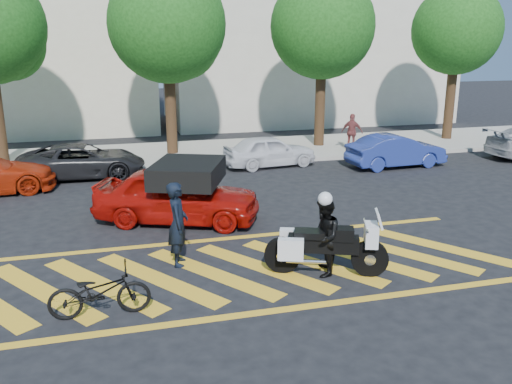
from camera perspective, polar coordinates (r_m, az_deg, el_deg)
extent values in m
plane|color=black|center=(11.53, -1.70, -8.20)|extent=(90.00, 90.00, 0.00)
cube|color=#9E998E|center=(22.85, -8.76, 3.95)|extent=(60.00, 5.00, 0.15)
cube|color=gold|center=(11.37, -21.49, -9.72)|extent=(2.43, 3.21, 0.01)
cube|color=gold|center=(11.27, -15.87, -9.39)|extent=(2.43, 3.21, 0.01)
cube|color=gold|center=(11.29, -10.23, -8.98)|extent=(2.43, 3.21, 0.01)
cube|color=gold|center=(11.41, -4.66, -8.48)|extent=(2.43, 3.21, 0.01)
cube|color=gold|center=(11.64, 0.71, -7.93)|extent=(2.43, 3.21, 0.01)
cube|color=gold|center=(11.96, 5.83, -7.33)|extent=(2.43, 3.21, 0.01)
cube|color=gold|center=(12.38, 10.63, -6.72)|extent=(2.43, 3.21, 0.01)
cube|color=gold|center=(12.87, 15.08, -6.12)|extent=(2.43, 3.21, 0.01)
cube|color=gold|center=(13.44, 19.16, -5.52)|extent=(2.43, 3.21, 0.01)
cube|color=gold|center=(9.87, 0.93, -12.51)|extent=(12.00, 0.20, 0.01)
cube|color=gold|center=(13.24, -3.63, -4.95)|extent=(12.00, 0.20, 0.01)
cube|color=beige|center=(33.28, 5.17, 17.12)|extent=(16.00, 8.00, 11.00)
sphere|color=#174512|center=(22.82, -24.68, 13.99)|extent=(2.73, 2.73, 2.73)
cylinder|color=black|center=(22.54, -8.97, 8.75)|extent=(0.44, 0.44, 4.00)
sphere|color=#174512|center=(22.39, -9.34, 17.06)|extent=(4.60, 4.60, 4.60)
sphere|color=#174512|center=(22.75, -7.79, 15.36)|extent=(2.99, 2.99, 2.99)
cylinder|color=black|center=(24.12, 6.76, 9.28)|extent=(0.44, 0.44, 4.00)
sphere|color=#174512|center=(23.98, 7.01, 16.92)|extent=(4.40, 4.40, 4.40)
sphere|color=#174512|center=(24.48, 8.04, 15.31)|extent=(2.86, 2.86, 2.86)
cylinder|color=black|center=(27.21, 19.75, 9.20)|extent=(0.44, 0.44, 4.00)
sphere|color=#174512|center=(27.08, 20.38, 15.72)|extent=(4.00, 4.00, 4.00)
sphere|color=#174512|center=(27.66, 20.94, 14.40)|extent=(2.60, 2.60, 2.60)
imported|color=black|center=(11.61, -8.23, -3.34)|extent=(0.54, 0.73, 1.83)
imported|color=black|center=(9.94, -16.15, -10.05)|extent=(1.75, 0.63, 0.92)
cylinder|color=black|center=(11.30, 2.79, -6.65)|extent=(0.76, 0.42, 0.75)
cylinder|color=silver|center=(11.30, 2.79, -6.65)|extent=(0.28, 0.25, 0.23)
cylinder|color=black|center=(11.35, 11.88, -6.87)|extent=(0.76, 0.42, 0.75)
cylinder|color=silver|center=(11.35, 11.88, -6.87)|extent=(0.28, 0.25, 0.23)
cube|color=black|center=(11.18, 7.10, -5.42)|extent=(1.44, 0.79, 0.34)
cube|color=black|center=(11.12, 8.92, -4.36)|extent=(0.60, 0.51, 0.25)
cube|color=black|center=(11.11, 5.66, -4.39)|extent=(0.73, 0.59, 0.14)
cube|color=silver|center=(11.17, 12.03, -4.43)|extent=(0.41, 0.54, 0.46)
cube|color=silver|center=(11.48, 3.81, -4.95)|extent=(0.55, 0.38, 0.43)
cube|color=silver|center=(10.92, 3.68, -6.05)|extent=(0.55, 0.38, 0.43)
imported|color=black|center=(11.11, 7.15, -4.73)|extent=(0.86, 0.96, 1.63)
imported|color=#990C07|center=(14.39, -8.29, -0.31)|extent=(4.66, 3.22, 1.47)
imported|color=black|center=(19.90, -17.85, 3.16)|extent=(4.35, 2.08, 1.20)
imported|color=silver|center=(20.63, 1.43, 4.35)|extent=(3.67, 1.83, 1.20)
imported|color=navy|center=(21.22, 14.52, 4.22)|extent=(3.83, 1.55, 1.24)
imported|color=brown|center=(23.32, 10.08, 6.24)|extent=(0.94, 0.85, 1.54)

